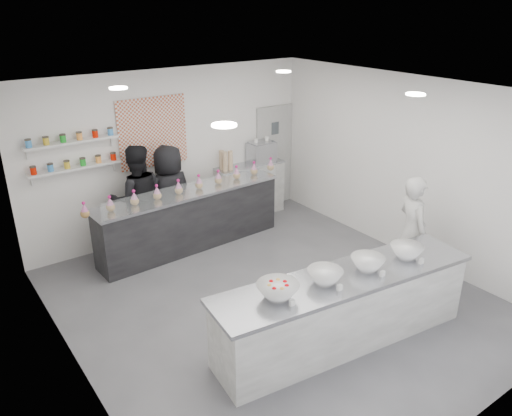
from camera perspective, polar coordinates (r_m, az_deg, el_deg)
The scene contains 26 objects.
floor at distance 7.42m, azimuth 1.97°, elevation -10.46°, with size 6.00×6.00×0.00m, color #515156.
ceiling at distance 6.30m, azimuth 2.35°, elevation 13.03°, with size 6.00×6.00×0.00m, color white.
back_wall at distance 9.13m, azimuth -9.55°, elevation 6.13°, with size 5.50×5.50×0.00m, color white.
left_wall at distance 5.62m, azimuth -20.72°, elevation -5.98°, with size 6.00×6.00×0.00m, color white.
right_wall at distance 8.59m, azimuth 16.83°, elevation 4.40°, with size 6.00×6.00×0.00m, color white.
back_door at distance 10.41m, azimuth 2.07°, elevation 5.91°, with size 0.88×0.04×2.10m, color #A0A09D.
pattern_panel at distance 8.85m, azimuth -11.70°, elevation 8.47°, with size 1.25×0.03×1.20m, color #BA4F2A.
jar_shelf_lower at distance 8.42m, azimuth -19.95°, elevation 4.36°, with size 1.45×0.22×0.04m, color silver.
jar_shelf_upper at distance 8.31m, azimuth -20.34°, elevation 7.11°, with size 1.45×0.22×0.04m, color silver.
preserve_jars at distance 8.33m, azimuth -20.17°, elevation 6.15°, with size 1.45×0.10×0.56m, color red, non-canonical shape.
downlight_0 at distance 4.71m, azimuth -3.67°, elevation 9.44°, with size 0.24×0.24×0.02m, color white.
downlight_1 at distance 6.61m, azimuth 17.78°, elevation 12.28°, with size 0.24×0.24×0.02m, color white.
downlight_2 at distance 7.01m, azimuth -15.47°, elevation 13.08°, with size 0.24×0.24×0.02m, color white.
downlight_3 at distance 8.40m, azimuth 3.17°, elevation 15.31°, with size 0.24×0.24×0.02m, color white.
prep_counter at distance 6.46m, azimuth 9.99°, elevation -11.32°, with size 3.51×0.80×0.96m, color #989894.
back_bar at distance 8.75m, azimuth -7.46°, elevation -1.31°, with size 3.38×0.62×1.05m, color black.
sneeze_guard at distance 8.26m, azimuth -6.62°, elevation 2.26°, with size 3.34×0.01×0.29m, color white.
espresso_ledge at distance 10.01m, azimuth -0.70°, elevation 2.09°, with size 1.44×0.46×1.07m, color #989894.
espresso_machine at distance 9.93m, azimuth 0.62°, elevation 6.39°, with size 0.52×0.36×0.40m, color #93969E.
cup_stacks at distance 9.49m, azimuth -3.44°, elevation 5.47°, with size 0.24×0.24×0.37m, color #D4AC87, non-canonical shape.
prep_bowls at distance 6.17m, azimuth 10.34°, elevation -6.97°, with size 2.38×0.53×0.17m, color white, non-canonical shape.
label_cards at distance 5.94m, azimuth 14.44°, elevation -9.16°, with size 2.01×0.04×0.07m, color white, non-canonical shape.
cookie_bags at distance 8.51m, azimuth -7.68°, elevation 2.71°, with size 3.74×0.14×0.26m, color #C466A1, non-canonical shape.
woman_prep at distance 7.81m, azimuth 17.37°, elevation -2.56°, with size 0.63×0.41×1.72m, color beige.
staff_left at distance 8.62m, azimuth -13.38°, elevation 0.92°, with size 0.92×0.72×1.89m, color black.
staff_right at distance 8.79m, azimuth -9.77°, elevation 1.35°, with size 0.88×0.58×1.81m, color black.
Camera 1 is at (-3.84, -4.88, 4.06)m, focal length 35.00 mm.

